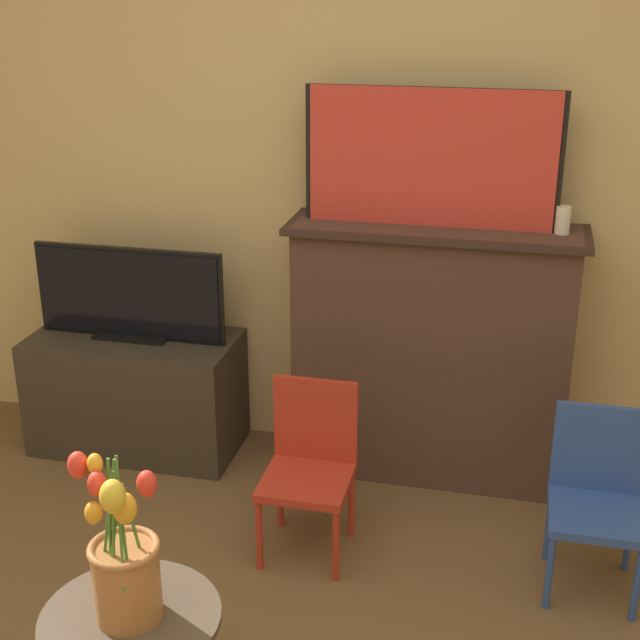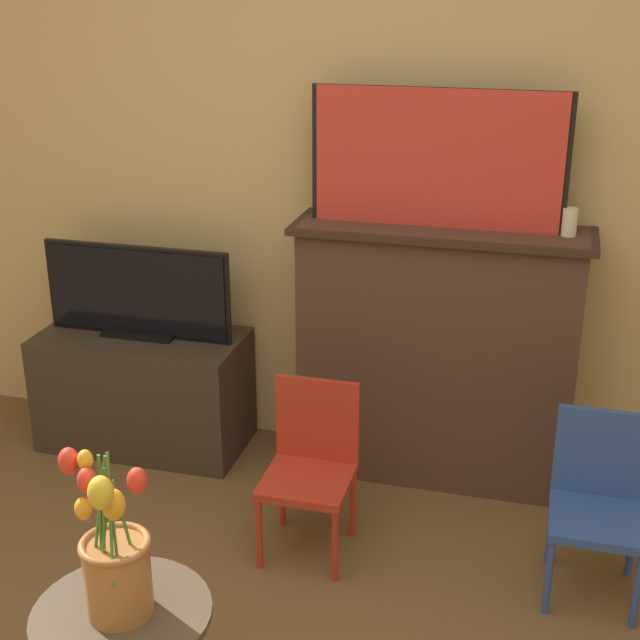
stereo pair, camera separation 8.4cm
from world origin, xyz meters
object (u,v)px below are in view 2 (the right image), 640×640
object	(u,v)px
painting	(437,159)
chair_blue	(598,497)
vase_tulips	(115,561)
tv_monitor	(137,293)
chair_red	(311,460)

from	to	relation	value
painting	chair_blue	bearing A→B (deg)	-42.24
chair_blue	painting	bearing A→B (deg)	137.76
painting	vase_tulips	xyz separation A→B (m)	(-0.53, -1.63, -0.71)
tv_monitor	chair_red	world-z (taller)	tv_monitor
chair_red	chair_blue	distance (m)	0.97
chair_blue	vase_tulips	distance (m)	1.59
painting	chair_blue	size ratio (longest dim) A/B	1.54
chair_blue	vase_tulips	xyz separation A→B (m)	(-1.19, -1.03, 0.26)
chair_red	chair_blue	size ratio (longest dim) A/B	1.00
tv_monitor	chair_blue	bearing A→B (deg)	-15.53
painting	chair_blue	xyz separation A→B (m)	(0.66, -0.60, -0.96)
painting	tv_monitor	xyz separation A→B (m)	(-1.21, -0.08, -0.61)
chair_red	vase_tulips	distance (m)	1.07
painting	vase_tulips	size ratio (longest dim) A/B	1.97
painting	tv_monitor	distance (m)	1.36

